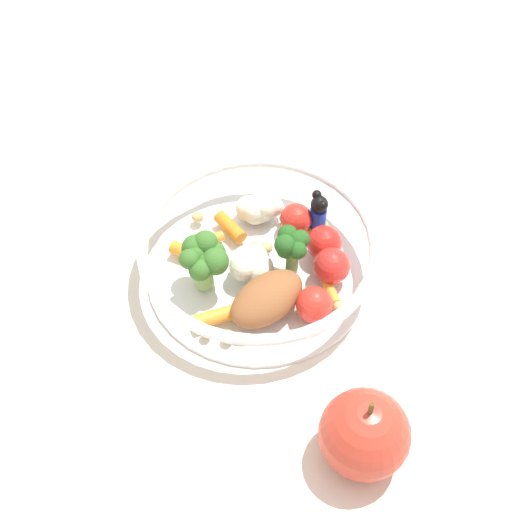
# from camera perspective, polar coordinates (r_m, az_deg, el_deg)

# --- Properties ---
(ground_plane) EXTENTS (2.40, 2.40, 0.00)m
(ground_plane) POSITION_cam_1_polar(r_m,az_deg,el_deg) (0.65, 1.02, -2.41)
(ground_plane) COLOR silver
(food_container) EXTENTS (0.21, 0.21, 0.06)m
(food_container) POSITION_cam_1_polar(r_m,az_deg,el_deg) (0.63, 0.36, 0.02)
(food_container) COLOR white
(food_container) RESTS_ON ground_plane
(loose_apple) EXTENTS (0.07, 0.07, 0.08)m
(loose_apple) POSITION_cam_1_polar(r_m,az_deg,el_deg) (0.54, 8.51, -13.69)
(loose_apple) COLOR #BC3828
(loose_apple) RESTS_ON ground_plane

